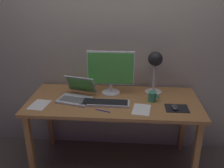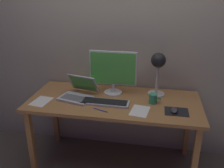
# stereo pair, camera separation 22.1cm
# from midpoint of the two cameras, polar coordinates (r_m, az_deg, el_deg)

# --- Properties ---
(ground_plane) EXTENTS (4.80, 4.80, 0.00)m
(ground_plane) POSITION_cam_midpoint_polar(r_m,az_deg,el_deg) (2.73, -2.10, -17.85)
(ground_plane) COLOR brown
(ground_plane) RESTS_ON ground
(back_wall) EXTENTS (4.80, 0.06, 2.60)m
(back_wall) POSITION_cam_midpoint_polar(r_m,az_deg,el_deg) (2.53, -1.53, 11.79)
(back_wall) COLOR #B2A893
(back_wall) RESTS_ON ground
(desk) EXTENTS (1.60, 0.70, 0.74)m
(desk) POSITION_cam_midpoint_polar(r_m,az_deg,el_deg) (2.36, -2.32, -5.45)
(desk) COLOR #A8703D
(desk) RESTS_ON ground
(monitor) EXTENTS (0.46, 0.18, 0.43)m
(monitor) POSITION_cam_midpoint_polar(r_m,az_deg,el_deg) (2.38, -2.95, 3.06)
(monitor) COLOR silver
(monitor) RESTS_ON desk
(keyboard_main) EXTENTS (0.44, 0.15, 0.03)m
(keyboard_main) POSITION_cam_midpoint_polar(r_m,az_deg,el_deg) (2.25, -4.37, -4.39)
(keyboard_main) COLOR silver
(keyboard_main) RESTS_ON desk
(laptop) EXTENTS (0.36, 0.37, 0.20)m
(laptop) POSITION_cam_midpoint_polar(r_m,az_deg,el_deg) (2.38, -10.62, -1.99)
(laptop) COLOR silver
(laptop) RESTS_ON desk
(desk_lamp) EXTENTS (0.17, 0.17, 0.42)m
(desk_lamp) POSITION_cam_midpoint_polar(r_m,az_deg,el_deg) (2.39, 7.30, 4.55)
(desk_lamp) COLOR beige
(desk_lamp) RESTS_ON desk
(mousepad) EXTENTS (0.20, 0.16, 0.00)m
(mousepad) POSITION_cam_midpoint_polar(r_m,az_deg,el_deg) (2.21, 11.97, -5.57)
(mousepad) COLOR black
(mousepad) RESTS_ON desk
(mouse) EXTENTS (0.06, 0.10, 0.03)m
(mouse) POSITION_cam_midpoint_polar(r_m,az_deg,el_deg) (2.19, 11.49, -5.34)
(mouse) COLOR #38383A
(mouse) RESTS_ON mousepad
(coffee_mug) EXTENTS (0.11, 0.07, 0.09)m
(coffee_mug) POSITION_cam_midpoint_polar(r_m,az_deg,el_deg) (2.29, 6.63, -3.01)
(coffee_mug) COLOR #339966
(coffee_mug) RESTS_ON desk
(paper_sheet_near_mouse) EXTENTS (0.17, 0.23, 0.00)m
(paper_sheet_near_mouse) POSITION_cam_midpoint_polar(r_m,az_deg,el_deg) (2.36, -19.02, -4.60)
(paper_sheet_near_mouse) COLOR white
(paper_sheet_near_mouse) RESTS_ON desk
(paper_sheet_by_keyboard) EXTENTS (0.18, 0.23, 0.00)m
(paper_sheet_by_keyboard) POSITION_cam_midpoint_polar(r_m,az_deg,el_deg) (2.15, 3.89, -5.94)
(paper_sheet_by_keyboard) COLOR white
(paper_sheet_by_keyboard) RESTS_ON desk
(pen) EXTENTS (0.13, 0.06, 0.01)m
(pen) POSITION_cam_midpoint_polar(r_m,az_deg,el_deg) (2.13, -5.17, -6.22)
(pen) COLOR #2633A5
(pen) RESTS_ON desk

